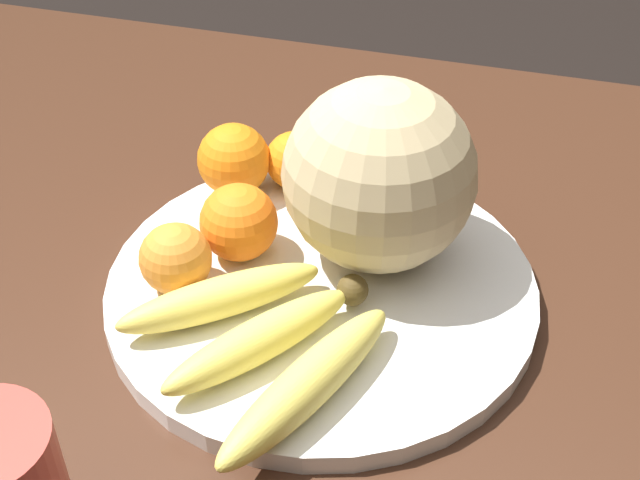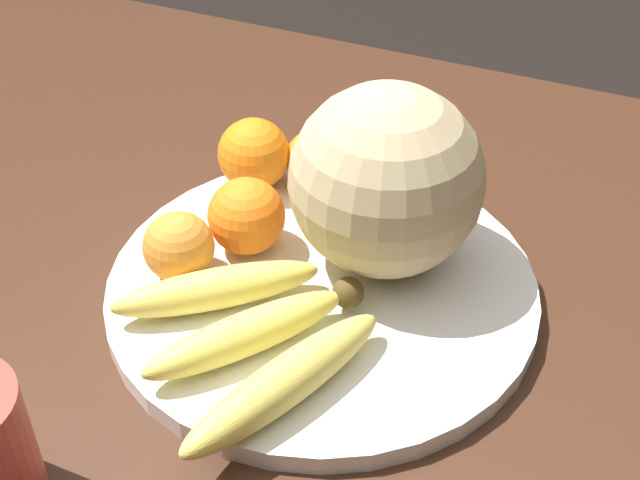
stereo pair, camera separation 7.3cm
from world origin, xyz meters
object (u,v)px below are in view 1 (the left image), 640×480
Objects in this scene: fruit_bowl at (320,292)px; orange_front_right at (294,160)px; kitchen_table at (340,376)px; orange_back_left at (175,259)px; orange_front_left at (239,222)px; orange_mid_center at (234,160)px; melon at (379,176)px; banana_bunch at (267,341)px.

fruit_bowl is 6.59× the size of orange_front_right.
kitchen_table is 0.20m from orange_back_left.
orange_front_right is 0.18m from orange_back_left.
orange_front_left reaches higher than fruit_bowl.
orange_front_left is 0.99× the size of orange_mid_center.
melon is at bearing 30.72° from orange_back_left.
fruit_bowl is 5.38× the size of orange_front_left.
kitchen_table is 25.10× the size of orange_back_left.
orange_mid_center is at bearing 160.11° from melon.
orange_front_left is (-0.12, -0.03, -0.05)m from melon.
fruit_bowl is 5.30× the size of orange_mid_center.
fruit_bowl is at bearing -64.93° from orange_front_right.
banana_bunch is 0.12m from orange_back_left.
orange_front_left is at bearing 169.68° from kitchen_table.
orange_front_right is at bearing -131.64° from banana_bunch.
orange_mid_center is at bearing -117.26° from banana_bunch.
banana_bunch is at bearing -31.04° from orange_back_left.
orange_front_right is at bearing 72.77° from orange_back_left.
orange_back_left is (0.00, -0.15, -0.00)m from orange_mid_center.
orange_front_left is 0.10m from orange_mid_center.
banana_bunch is at bearing -109.26° from melon.
melon is at bearing -38.53° from orange_front_right.
fruit_bowl is at bearing -166.32° from kitchen_table.
banana_bunch is 3.35× the size of orange_mid_center.
fruit_bowl is 0.09m from orange_front_left.
orange_mid_center reaches higher than banana_bunch.
fruit_bowl is 6.04× the size of orange_back_left.
orange_back_left is (-0.05, -0.17, 0.00)m from orange_front_right.
orange_front_left is at bearing 57.02° from orange_back_left.
orange_front_left reaches higher than kitchen_table.
kitchen_table is 4.15× the size of fruit_bowl.
kitchen_table is 0.21m from melon.
melon is (0.02, 0.05, 0.20)m from kitchen_table.
orange_back_left is at bearing -164.18° from kitchen_table.
melon is at bearing 71.63° from kitchen_table.
orange_front_right is 0.06m from orange_mid_center.
orange_mid_center is 1.14× the size of orange_back_left.
banana_bunch is at bearing -109.73° from kitchen_table.
orange_front_right is at bearing 24.44° from orange_mid_center.
melon reaches higher than orange_mid_center.
banana_bunch is (-0.04, -0.10, 0.13)m from kitchen_table.
orange_mid_center is at bearing 141.54° from kitchen_table.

